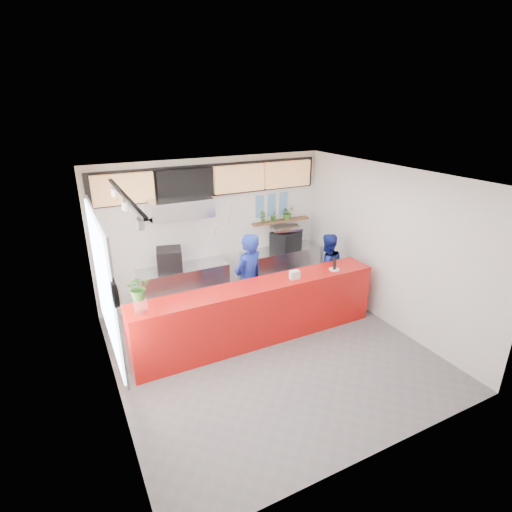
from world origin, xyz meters
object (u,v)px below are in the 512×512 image
object	(u,v)px
espresso_machine	(286,240)
staff_right	(326,269)
service_counter	(259,312)
panini_oven	(169,259)
staff_center	(248,281)
pepper_mill	(335,263)

from	to	relation	value
espresso_machine	staff_right	world-z (taller)	staff_right
service_counter	staff_right	size ratio (longest dim) A/B	2.93
panini_oven	staff_center	xyz separation A→B (m)	(1.13, -1.26, -0.19)
panini_oven	staff_center	bearing A→B (deg)	-34.25
pepper_mill	espresso_machine	bearing A→B (deg)	87.66
service_counter	panini_oven	distance (m)	2.17
panini_oven	staff_center	world-z (taller)	staff_center
staff_center	staff_right	world-z (taller)	staff_center
espresso_machine	service_counter	bearing A→B (deg)	-154.05
panini_oven	pepper_mill	world-z (taller)	pepper_mill
service_counter	pepper_mill	size ratio (longest dim) A/B	18.90
staff_right	pepper_mill	world-z (taller)	staff_right
pepper_mill	service_counter	bearing A→B (deg)	177.03
staff_right	pepper_mill	distance (m)	0.94
panini_oven	espresso_machine	distance (m)	2.69
espresso_machine	pepper_mill	size ratio (longest dim) A/B	2.66
service_counter	staff_center	bearing A→B (deg)	83.18
panini_oven	pepper_mill	xyz separation A→B (m)	(2.61, -1.88, 0.12)
staff_center	pepper_mill	distance (m)	1.64
espresso_machine	panini_oven	bearing A→B (deg)	158.03
espresso_machine	pepper_mill	distance (m)	1.89
panini_oven	staff_right	bearing A→B (deg)	-7.38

